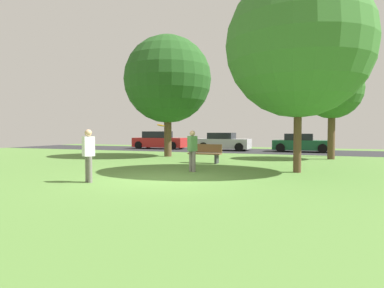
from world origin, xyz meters
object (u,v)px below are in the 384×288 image
at_px(parked_car_red, 159,141).
at_px(park_bench, 205,153).
at_px(person_catcher, 192,149).
at_px(person_thrower, 89,153).
at_px(maple_tree_far, 299,45).
at_px(street_lamp_post, 334,119).
at_px(birch_tree_lone, 168,80).
at_px(parked_car_green, 301,143).
at_px(parked_car_silver, 224,142).
at_px(frisbee_disc, 161,125).
at_px(oak_tree_center, 332,89).

bearing_deg(parked_car_red, park_bench, -53.67).
relative_size(person_catcher, parked_car_red, 0.34).
distance_m(person_thrower, person_catcher, 4.09).
distance_m(maple_tree_far, street_lamp_post, 9.14).
xyz_separation_m(birch_tree_lone, parked_car_green, (7.24, 7.41, -3.99)).
xyz_separation_m(parked_car_silver, parked_car_green, (5.80, 0.24, -0.02)).
xyz_separation_m(frisbee_disc, parked_car_green, (3.83, 15.17, -1.12)).
distance_m(person_thrower, frisbee_disc, 2.78).
xyz_separation_m(person_catcher, park_bench, (-0.66, 3.37, -0.39)).
relative_size(oak_tree_center, street_lamp_post, 1.21).
height_order(maple_tree_far, parked_car_red, maple_tree_far).
distance_m(park_bench, street_lamp_post, 8.93).
bearing_deg(person_catcher, maple_tree_far, 136.04).
distance_m(maple_tree_far, parked_car_silver, 14.58).
distance_m(maple_tree_far, park_bench, 6.47).
bearing_deg(street_lamp_post, parked_car_silver, 154.27).
height_order(oak_tree_center, parked_car_red, oak_tree_center).
xyz_separation_m(maple_tree_far, oak_tree_center, (1.31, 6.69, -0.90)).
bearing_deg(parked_car_red, person_thrower, -69.66).
xyz_separation_m(park_bench, street_lamp_post, (5.86, 6.49, 1.79)).
relative_size(person_thrower, park_bench, 0.99).
xyz_separation_m(birch_tree_lone, parked_car_red, (-4.37, 7.52, -3.92)).
distance_m(birch_tree_lone, maple_tree_far, 9.45).
distance_m(person_catcher, parked_car_silver, 13.92).
xyz_separation_m(maple_tree_far, frisbee_disc, (-4.41, -2.46, -2.96)).
height_order(parked_car_silver, park_bench, parked_car_silver).
xyz_separation_m(birch_tree_lone, street_lamp_post, (9.31, 3.38, -2.35)).
distance_m(maple_tree_far, person_thrower, 8.34).
xyz_separation_m(birch_tree_lone, maple_tree_far, (7.82, -5.30, 0.09)).
height_order(parked_car_silver, street_lamp_post, street_lamp_post).
distance_m(frisbee_disc, parked_car_green, 15.68).
height_order(birch_tree_lone, street_lamp_post, birch_tree_lone).
relative_size(parked_car_red, parked_car_silver, 1.13).
height_order(parked_car_red, park_bench, parked_car_red).
relative_size(birch_tree_lone, parked_car_silver, 1.80).
bearing_deg(parked_car_green, birch_tree_lone, -134.34).
bearing_deg(parked_car_silver, birch_tree_lone, -101.37).
height_order(frisbee_disc, parked_car_silver, frisbee_disc).
bearing_deg(parked_car_green, park_bench, -109.84).
bearing_deg(frisbee_disc, maple_tree_far, 29.14).
distance_m(birch_tree_lone, oak_tree_center, 9.27).
distance_m(oak_tree_center, frisbee_disc, 10.98).
relative_size(birch_tree_lone, person_catcher, 4.63).
bearing_deg(birch_tree_lone, parked_car_green, 45.66).
bearing_deg(frisbee_disc, oak_tree_center, 58.01).
relative_size(park_bench, street_lamp_post, 0.36).
bearing_deg(birch_tree_lone, person_thrower, -77.93).
distance_m(parked_car_red, parked_car_silver, 5.82).
height_order(birch_tree_lone, parked_car_red, birch_tree_lone).
distance_m(maple_tree_far, parked_car_red, 18.14).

